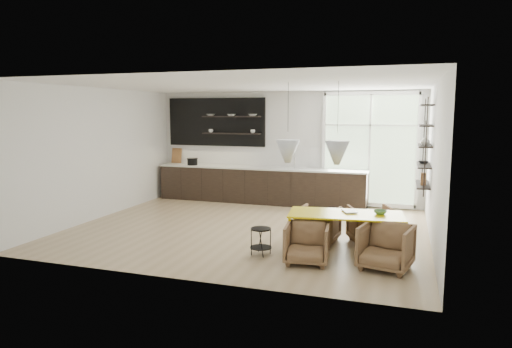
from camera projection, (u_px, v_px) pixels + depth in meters
name	position (u px, v px, depth m)	size (l,w,h in m)	color
room	(289.00, 154.00, 9.99)	(7.02, 6.01, 2.91)	tan
kitchen_run	(257.00, 180.00, 12.00)	(5.54, 0.69, 2.75)	black
right_shelving	(425.00, 148.00, 9.17)	(0.26, 1.22, 1.90)	black
dining_table	(346.00, 216.00, 7.61)	(1.97, 1.07, 0.69)	#DCC201
armchair_back_left	(319.00, 224.00, 8.34)	(0.70, 0.72, 0.65)	brown
armchair_back_right	(371.00, 225.00, 8.20)	(0.73, 0.75, 0.69)	brown
armchair_front_left	(307.00, 243.00, 7.16)	(0.67, 0.69, 0.63)	brown
armchair_front_right	(386.00, 247.00, 6.88)	(0.73, 0.75, 0.69)	brown
wire_stool	(261.00, 238.00, 7.58)	(0.36, 0.36, 0.46)	black
table_book	(343.00, 211.00, 7.69)	(0.22, 0.29, 0.03)	white
table_bowl	(380.00, 212.00, 7.54)	(0.21, 0.21, 0.07)	#4A7B46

